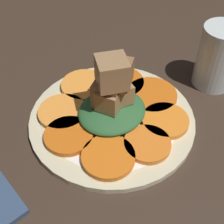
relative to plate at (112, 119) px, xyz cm
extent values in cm
cube|color=#38281E|center=(0.00, 0.00, -1.52)|extent=(120.00, 120.00, 2.00)
cylinder|color=beige|center=(0.00, 0.00, -0.02)|extent=(26.69, 26.69, 1.00)
cylinder|color=white|center=(0.00, 0.00, 0.03)|extent=(21.35, 21.35, 1.00)
cylinder|color=orange|center=(-5.51, 6.49, 0.99)|extent=(7.45, 7.45, 0.82)
cylinder|color=orange|center=(-8.11, 0.95, 0.99)|extent=(8.74, 8.74, 0.82)
cylinder|color=#D66115|center=(-6.19, -5.11, 0.99)|extent=(8.76, 8.76, 0.82)
cylinder|color=orange|center=(-1.01, -8.67, 0.99)|extent=(8.13, 8.13, 0.82)
cylinder|color=#F99438|center=(5.64, -5.74, 0.99)|extent=(7.93, 7.93, 0.82)
cylinder|color=orange|center=(7.81, -1.02, 0.99)|extent=(7.47, 7.47, 0.82)
cylinder|color=orange|center=(5.86, 5.92, 0.99)|extent=(7.74, 7.74, 0.82)
cylinder|color=orange|center=(-0.01, 7.94, 0.99)|extent=(7.00, 7.00, 0.82)
ellipsoid|color=#2D6033|center=(0.00, 0.00, 1.84)|extent=(11.16, 10.04, 2.53)
cube|color=olive|center=(0.04, -0.83, 5.19)|extent=(5.62, 5.62, 4.18)
cube|color=#9E754C|center=(-1.68, 0.28, 4.76)|extent=(4.02, 4.02, 3.31)
cube|color=#9E754C|center=(0.58, -0.21, 4.84)|extent=(4.59, 4.59, 3.47)
cube|color=#9E754C|center=(0.03, 0.28, 9.59)|extent=(5.83, 5.83, 4.32)
cube|color=brown|center=(-1.19, 0.01, 8.81)|extent=(5.25, 5.25, 3.80)
cube|color=silver|center=(1.55, -5.76, 0.78)|extent=(12.16, 1.76, 0.40)
cube|color=silver|center=(-5.24, -5.39, 0.78)|extent=(1.59, 2.39, 0.40)
cube|color=silver|center=(-8.41, -6.22, 0.78)|extent=(4.78, 0.57, 0.40)
cube|color=silver|center=(-8.37, -5.55, 0.78)|extent=(4.78, 0.57, 0.40)
cube|color=silver|center=(-8.34, -4.88, 0.78)|extent=(4.78, 0.57, 0.40)
cube|color=silver|center=(-8.30, -4.22, 0.78)|extent=(4.78, 0.57, 0.40)
cylinder|color=silver|center=(-20.33, 4.67, 5.12)|extent=(7.21, 7.21, 11.28)
camera|label=1|loc=(22.73, 26.06, 37.20)|focal=50.00mm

